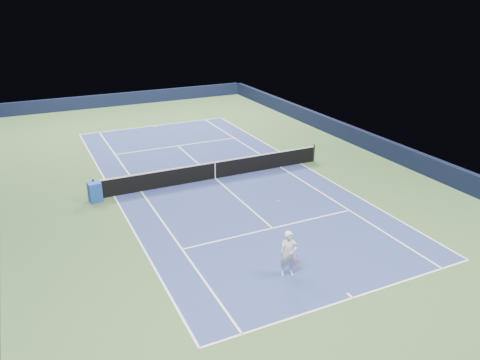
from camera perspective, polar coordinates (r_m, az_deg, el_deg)
name	(u,v)px	position (r m, az deg, el deg)	size (l,w,h in m)	color
ground	(215,179)	(25.60, -3.04, 0.18)	(40.00, 40.00, 0.00)	#385830
wall_far	(130,98)	(43.69, -13.31, 9.66)	(22.00, 0.35, 1.10)	black
wall_right	(372,143)	(30.94, 15.81, 4.36)	(0.35, 40.00, 1.10)	black
court_surface	(215,178)	(25.60, -3.04, 0.19)	(10.97, 23.77, 0.01)	navy
baseline_far	(155,126)	(36.31, -10.36, 6.53)	(10.97, 0.08, 0.00)	white
baseline_near	(353,298)	(16.56, 13.58, -13.80)	(10.97, 0.08, 0.00)	white
sideline_doubles_right	(300,163)	(28.00, 7.37, 2.01)	(0.08, 23.77, 0.00)	white
sideline_doubles_left	(114,196)	(24.21, -15.10, -1.90)	(0.08, 23.77, 0.00)	white
sideline_singles_right	(280,167)	(27.32, 4.95, 1.59)	(0.08, 23.77, 0.00)	white
sideline_singles_left	(141,191)	(24.45, -11.97, -1.36)	(0.08, 23.77, 0.00)	white
service_line_far	(178,146)	(31.26, -7.59, 4.16)	(8.23, 0.08, 0.00)	white
service_line_near	(272,228)	(20.37, 3.98, -5.87)	(8.23, 0.08, 0.00)	white
center_service_line	(215,178)	(25.59, -3.04, 0.20)	(0.08, 12.80, 0.00)	white
center_mark_far	(155,126)	(36.17, -10.30, 6.47)	(0.08, 0.30, 0.00)	white
center_mark_near	(350,295)	(16.65, 13.26, -13.54)	(0.08, 0.30, 0.00)	white
tennis_net	(215,170)	(25.41, -3.06, 1.24)	(12.90, 0.10, 1.07)	black
sponsor_cube	(95,192)	(23.70, -17.25, -1.40)	(0.64, 0.60, 0.98)	#1B43A5
tennis_player	(289,254)	(16.88, 5.94, -8.94)	(0.84, 1.33, 2.52)	silver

